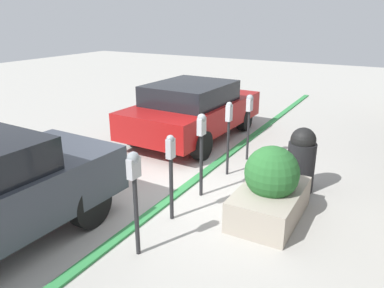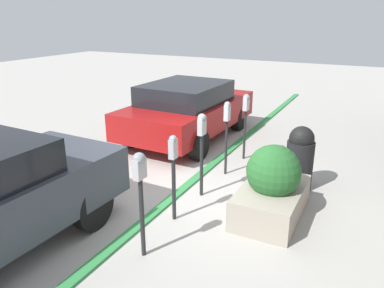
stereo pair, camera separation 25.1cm
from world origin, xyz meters
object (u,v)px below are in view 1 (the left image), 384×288
Objects in this scene: parking_meter_second at (171,164)px; parking_meter_fourth at (229,123)px; parking_meter_middle at (201,138)px; parked_car_middle at (193,109)px; trash_bin at (301,159)px; parking_meter_farthest at (249,111)px; planter_box at (271,189)px; parking_meter_nearest at (134,181)px.

parking_meter_fourth is (2.00, -0.05, 0.13)m from parking_meter_second.
parked_car_middle is at bearing 31.81° from parking_meter_middle.
trash_bin is (-1.69, -3.16, -0.17)m from parked_car_middle.
parking_meter_middle is 1.01× the size of parking_meter_fourth.
parking_meter_farthest reaches higher than planter_box.
planter_box is at bearing -96.48° from parking_meter_middle.
parking_meter_second is 1.59m from planter_box.
trash_bin is at bearing -90.02° from parking_meter_fourth.
parking_meter_second is 0.89× the size of planter_box.
parking_meter_farthest reaches higher than parking_meter_second.
parking_meter_nearest is 1.23× the size of trash_bin.
parking_meter_fourth is 1.50m from trash_bin.
parking_meter_middle is 1.86m from trash_bin.
parking_meter_fourth is 1.85m from planter_box.
parked_car_middle is 3.59m from trash_bin.
planter_box is (-2.17, -1.22, -0.62)m from parking_meter_farthest.
trash_bin is at bearing -24.81° from parking_meter_nearest.
parking_meter_fourth is at bearing -1.37° from parking_meter_second.
parked_car_middle reaches higher than parking_meter_second.
trash_bin is (2.99, -1.38, -0.48)m from parking_meter_nearest.
parking_meter_farthest is 1.75m from trash_bin.
parking_meter_nearest is 3.95m from parking_meter_farthest.
parking_meter_middle reaches higher than parking_meter_second.
parking_meter_second reaches higher than trash_bin.
parking_meter_nearest reaches higher than parking_meter_second.
parking_meter_fourth is at bearing 46.18° from planter_box.
parked_car_middle is (2.75, 1.71, -0.31)m from parking_meter_middle.
planter_box is (1.77, -1.22, -0.59)m from parking_meter_nearest.
parking_meter_middle is at bearing 126.35° from trash_bin.
parking_meter_second is at bearing 143.56° from trash_bin.
parking_meter_farthest is (2.95, -0.10, 0.17)m from parking_meter_second.
parking_meter_nearest is 1.06× the size of parking_meter_second.
planter_box is at bearing -133.82° from parking_meter_fourth.
parking_meter_fourth reaches higher than trash_bin.
parking_meter_nearest reaches higher than trash_bin.
parked_car_middle is at bearing 61.92° from trash_bin.
parking_meter_fourth is 1.02× the size of parking_meter_farthest.
trash_bin is at bearing -7.53° from planter_box.
parking_meter_middle is (0.93, -0.02, 0.14)m from parking_meter_second.
parked_car_middle is (0.73, 1.78, -0.34)m from parking_meter_farthest.
parking_meter_fourth is at bearing -1.31° from parking_meter_middle.
parking_meter_nearest is 0.94× the size of planter_box.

